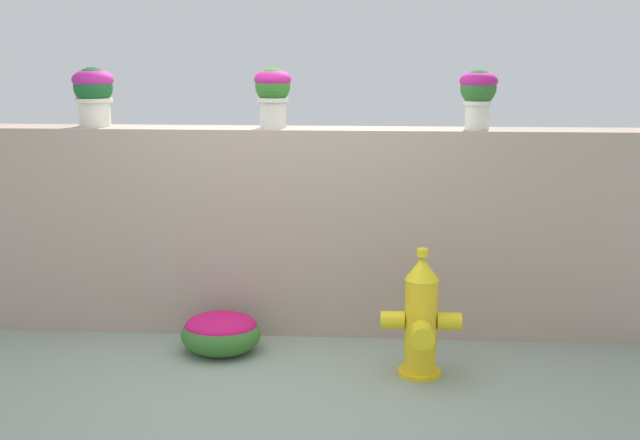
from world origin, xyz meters
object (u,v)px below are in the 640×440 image
at_px(potted_plant_2, 273,90).
at_px(fire_hydrant, 421,320).
at_px(flower_bush_left, 221,331).
at_px(potted_plant_3, 478,91).
at_px(potted_plant_1, 93,91).

relative_size(potted_plant_2, fire_hydrant, 0.51).
distance_m(potted_plant_2, flower_bush_left, 1.80).
xyz_separation_m(potted_plant_2, flower_bush_left, (-0.33, -0.53, -1.69)).
bearing_deg(potted_plant_2, flower_bush_left, -121.66).
bearing_deg(fire_hydrant, potted_plant_3, 63.28).
height_order(potted_plant_3, flower_bush_left, potted_plant_3).
distance_m(potted_plant_1, potted_plant_3, 2.86).
xyz_separation_m(potted_plant_3, fire_hydrant, (-0.42, -0.83, -1.46)).
relative_size(potted_plant_1, flower_bush_left, 0.77).
bearing_deg(potted_plant_2, potted_plant_1, 178.55).
bearing_deg(potted_plant_1, flower_bush_left, -28.83).
bearing_deg(flower_bush_left, potted_plant_2, 58.34).
xyz_separation_m(potted_plant_1, potted_plant_3, (2.86, -0.06, 0.01)).
height_order(potted_plant_1, potted_plant_3, potted_plant_1).
bearing_deg(potted_plant_1, potted_plant_3, -1.19).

